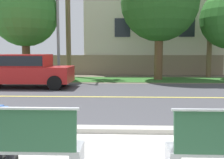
{
  "coord_description": "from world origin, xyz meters",
  "views": [
    {
      "loc": [
        -0.04,
        -2.93,
        1.69
      ],
      "look_at": [
        -0.28,
        3.36,
        1.0
      ],
      "focal_mm": 41.75,
      "sensor_mm": 36.0,
      "label": 1
    }
  ],
  "objects_px": {
    "bench_left": "(5,146)",
    "streetlamp": "(58,7)",
    "car_red_near": "(25,69)",
    "shade_tree_far_left": "(26,8)"
  },
  "relations": [
    {
      "from": "bench_left",
      "to": "streetlamp",
      "type": "relative_size",
      "value": 0.27
    },
    {
      "from": "bench_left",
      "to": "shade_tree_far_left",
      "type": "distance_m",
      "value": 13.14
    },
    {
      "from": "bench_left",
      "to": "streetlamp",
      "type": "distance_m",
      "value": 12.66
    },
    {
      "from": "bench_left",
      "to": "shade_tree_far_left",
      "type": "xyz_separation_m",
      "value": [
        -4.04,
        11.94,
        3.72
      ]
    },
    {
      "from": "streetlamp",
      "to": "shade_tree_far_left",
      "type": "xyz_separation_m",
      "value": [
        -1.88,
        0.04,
        -0.01
      ]
    },
    {
      "from": "bench_left",
      "to": "shade_tree_far_left",
      "type": "bearing_deg",
      "value": 108.68
    },
    {
      "from": "streetlamp",
      "to": "shade_tree_far_left",
      "type": "distance_m",
      "value": 1.88
    },
    {
      "from": "car_red_near",
      "to": "streetlamp",
      "type": "xyz_separation_m",
      "value": [
        0.83,
        3.29,
        3.34
      ]
    },
    {
      "from": "bench_left",
      "to": "car_red_near",
      "type": "bearing_deg",
      "value": 109.08
    },
    {
      "from": "car_red_near",
      "to": "shade_tree_far_left",
      "type": "relative_size",
      "value": 0.67
    }
  ]
}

